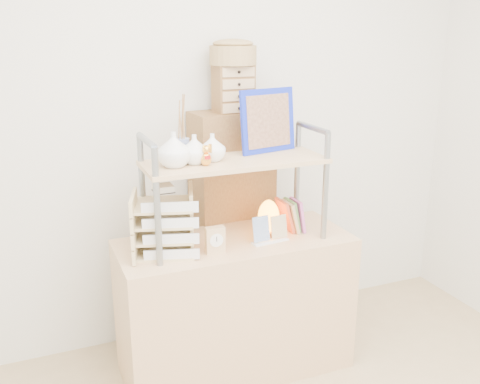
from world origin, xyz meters
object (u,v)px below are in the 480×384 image
object	(u,v)px
cabinet	(232,226)
letter_tray	(165,226)
desk	(235,305)
salt_lamp	(268,217)

from	to	relation	value
cabinet	letter_tray	xyz separation A→B (m)	(-0.50, -0.39, 0.21)
desk	salt_lamp	bearing A→B (deg)	0.49
desk	letter_tray	xyz separation A→B (m)	(-0.37, -0.02, 0.51)
desk	salt_lamp	xyz separation A→B (m)	(0.19, 0.00, 0.47)
salt_lamp	letter_tray	bearing A→B (deg)	-177.81
letter_tray	salt_lamp	xyz separation A→B (m)	(0.56, 0.02, -0.04)
cabinet	salt_lamp	size ratio (longest dim) A/B	7.09
desk	cabinet	size ratio (longest dim) A/B	0.89
desk	letter_tray	distance (m)	0.63
desk	cabinet	xyz separation A→B (m)	(0.13, 0.37, 0.30)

